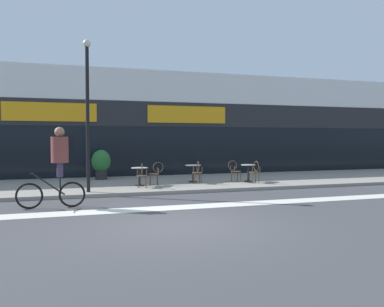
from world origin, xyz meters
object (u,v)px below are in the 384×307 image
(cyclist_0, at_px, (58,161))
(bistro_table_1, at_px, (193,170))
(planter_pot, at_px, (101,163))
(cafe_chair_2_near, at_px, (255,170))
(bistro_table_2, at_px, (248,170))
(cafe_chair_0_side, at_px, (156,172))
(lamp_post, at_px, (87,104))
(cafe_chair_0_near, at_px, (142,174))
(bistro_table_0, at_px, (140,173))
(cafe_chair_2_side, at_px, (235,170))
(cafe_chair_1_near, at_px, (197,171))

(cyclist_0, bearing_deg, bistro_table_1, -141.45)
(planter_pot, bearing_deg, cafe_chair_2_near, -29.31)
(bistro_table_2, distance_m, cafe_chair_0_side, 3.96)
(cafe_chair_0_side, xyz_separation_m, lamp_post, (-2.54, -1.13, 2.43))
(lamp_post, bearing_deg, cafe_chair_2_near, 5.36)
(cafe_chair_0_near, bearing_deg, bistro_table_0, 7.10)
(cafe_chair_0_side, bearing_deg, bistro_table_1, -153.25)
(bistro_table_2, distance_m, cafe_chair_2_side, 0.63)
(bistro_table_2, height_order, cyclist_0, cyclist_0)
(bistro_table_2, bearing_deg, cafe_chair_2_side, -179.48)
(cafe_chair_0_side, distance_m, lamp_post, 3.69)
(cafe_chair_0_side, bearing_deg, cafe_chair_0_near, 50.67)
(cafe_chair_0_near, height_order, planter_pot, planter_pot)
(planter_pot, bearing_deg, bistro_table_2, -24.46)
(bistro_table_1, distance_m, bistro_table_2, 2.33)
(bistro_table_0, xyz_separation_m, cyclist_0, (-2.78, -3.21, 0.69))
(cafe_chair_2_near, xyz_separation_m, lamp_post, (-6.51, -0.61, 2.43))
(bistro_table_2, bearing_deg, lamp_post, -169.23)
(cafe_chair_0_side, bearing_deg, cyclist_0, 49.75)
(bistro_table_2, xyz_separation_m, cafe_chair_0_near, (-4.60, -0.72, 0.02))
(bistro_table_2, xyz_separation_m, cyclist_0, (-7.37, -3.30, 0.69))
(cafe_chair_1_near, distance_m, cafe_chair_2_near, 2.34)
(planter_pot, height_order, lamp_post, lamp_post)
(cafe_chair_0_side, bearing_deg, lamp_post, 30.62)
(cafe_chair_0_near, distance_m, planter_pot, 3.61)
(cafe_chair_0_side, xyz_separation_m, cafe_chair_1_near, (1.69, -0.00, 0.00))
(bistro_table_1, xyz_separation_m, cyclist_0, (-5.10, -3.82, 0.68))
(cafe_chair_0_side, bearing_deg, cafe_chair_2_side, -171.76)
(cafe_chair_0_side, bearing_deg, bistro_table_0, 5.77)
(planter_pot, bearing_deg, cyclist_0, -104.28)
(cafe_chair_0_side, relative_size, planter_pot, 0.69)
(bistro_table_0, xyz_separation_m, bistro_table_2, (4.59, 0.09, 0.01))
(bistro_table_1, relative_size, cafe_chair_0_near, 0.79)
(lamp_post, bearing_deg, bistro_table_2, 10.77)
(cafe_chair_0_side, relative_size, cafe_chair_2_side, 1.00)
(bistro_table_2, bearing_deg, cyclist_0, -155.87)
(cafe_chair_1_near, bearing_deg, bistro_table_2, -81.32)
(bistro_table_2, height_order, cafe_chair_1_near, cafe_chair_1_near)
(cafe_chair_2_side, height_order, cyclist_0, cyclist_0)
(cafe_chair_2_near, bearing_deg, cafe_chair_1_near, 74.74)
(bistro_table_1, relative_size, bistro_table_2, 1.00)
(bistro_table_0, height_order, cafe_chair_0_near, cafe_chair_0_near)
(bistro_table_2, bearing_deg, cafe_chair_0_near, -171.11)
(cafe_chair_0_near, bearing_deg, bistro_table_1, -53.93)
(cafe_chair_2_side, bearing_deg, lamp_post, -172.51)
(bistro_table_2, distance_m, planter_pot, 6.43)
(cafe_chair_2_near, bearing_deg, cafe_chair_2_side, 43.02)
(bistro_table_1, bearing_deg, lamp_post, -157.47)
(cafe_chair_0_side, distance_m, cafe_chair_1_near, 1.69)
(lamp_post, height_order, cyclist_0, lamp_post)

